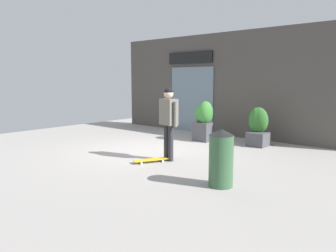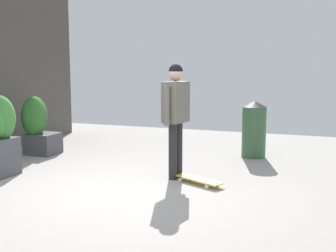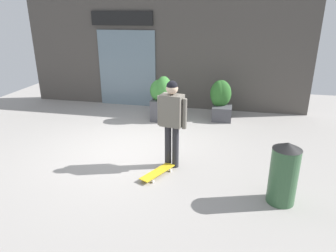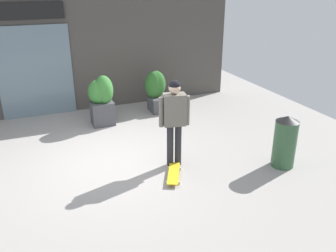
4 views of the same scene
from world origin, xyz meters
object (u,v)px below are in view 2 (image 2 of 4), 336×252
(skateboard, at_px, (198,180))
(trash_bin, at_px, (254,129))
(skateboarder, at_px, (176,109))
(planter_box_left, at_px, (36,124))

(skateboard, relative_size, trash_bin, 0.78)
(trash_bin, bearing_deg, skateboarder, 156.82)
(skateboarder, bearing_deg, trash_bin, 78.07)
(skateboarder, height_order, trash_bin, skateboarder)
(trash_bin, bearing_deg, planter_box_left, 106.87)
(skateboarder, bearing_deg, skateboard, -12.75)
(skateboard, height_order, trash_bin, trash_bin)
(skateboard, bearing_deg, planter_box_left, -169.04)
(skateboarder, relative_size, skateboard, 2.11)
(planter_box_left, height_order, trash_bin, planter_box_left)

